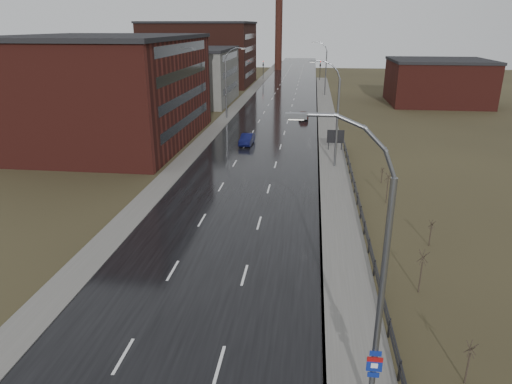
% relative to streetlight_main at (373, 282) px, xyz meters
% --- Properties ---
extents(road, '(14.00, 300.00, 0.06)m').
position_rel_streetlight_main_xyz_m(road, '(-8.47, 58.00, -6.03)').
color(road, black).
rests_on(road, ground).
extents(sidewalk_right, '(3.20, 180.00, 0.18)m').
position_rel_streetlight_main_xyz_m(sidewalk_right, '(0.13, 33.00, -5.97)').
color(sidewalk_right, '#595651').
rests_on(sidewalk_right, ground).
extents(curb_right, '(0.16, 180.00, 0.18)m').
position_rel_streetlight_main_xyz_m(curb_right, '(-1.39, 33.00, -5.97)').
color(curb_right, slate).
rests_on(curb_right, ground).
extents(sidewalk_left, '(2.40, 260.00, 0.12)m').
position_rel_streetlight_main_xyz_m(sidewalk_left, '(-16.67, 58.00, -6.00)').
color(sidewalk_left, '#595651').
rests_on(sidewalk_left, ground).
extents(warehouse_near, '(22.44, 28.56, 13.50)m').
position_rel_streetlight_main_xyz_m(warehouse_near, '(-29.46, 43.00, 0.70)').
color(warehouse_near, '#471914').
rests_on(warehouse_near, ground).
extents(warehouse_mid, '(16.32, 20.40, 10.50)m').
position_rel_streetlight_main_xyz_m(warehouse_mid, '(-26.46, 76.00, -0.80)').
color(warehouse_mid, slate).
rests_on(warehouse_mid, ground).
extents(warehouse_far, '(26.52, 24.48, 15.50)m').
position_rel_streetlight_main_xyz_m(warehouse_far, '(-31.47, 106.00, 1.70)').
color(warehouse_far, '#331611').
rests_on(warehouse_far, ground).
extents(building_right, '(18.36, 16.32, 8.50)m').
position_rel_streetlight_main_xyz_m(building_right, '(21.83, 80.00, -1.80)').
color(building_right, '#471914').
rests_on(building_right, ground).
extents(smokestack, '(2.70, 2.70, 30.70)m').
position_rel_streetlight_main_xyz_m(smokestack, '(-14.47, 148.00, 9.44)').
color(smokestack, '#331611').
rests_on(smokestack, ground).
extents(streetlight_main, '(3.91, 0.29, 12.11)m').
position_rel_streetlight_main_xyz_m(streetlight_main, '(0.00, 0.00, 0.00)').
color(streetlight_main, slate).
rests_on(streetlight_main, ground).
extents(streetlight_right_mid, '(3.36, 0.28, 11.35)m').
position_rel_streetlight_main_xyz_m(streetlight_right_mid, '(0.03, 34.00, -0.22)').
color(streetlight_right_mid, slate).
rests_on(streetlight_right_mid, ground).
extents(streetlight_left, '(3.36, 0.28, 11.35)m').
position_rel_streetlight_main_xyz_m(streetlight_left, '(-16.17, 60.00, -0.22)').
color(streetlight_left, slate).
rests_on(streetlight_left, ground).
extents(streetlight_right_far, '(3.36, 0.28, 11.35)m').
position_rel_streetlight_main_xyz_m(streetlight_right_far, '(0.03, 88.00, -0.22)').
color(streetlight_right_far, slate).
rests_on(streetlight_right_far, ground).
extents(guardrail, '(0.10, 53.05, 1.10)m').
position_rel_streetlight_main_xyz_m(guardrail, '(1.83, 16.32, -5.35)').
color(guardrail, black).
rests_on(guardrail, ground).
extents(shrub_b, '(0.51, 0.53, 2.12)m').
position_rel_streetlight_main_xyz_m(shrub_b, '(4.68, 2.22, -4.93)').
color(shrub_b, '#382D23').
rests_on(shrub_b, ground).
extents(shrub_c, '(0.63, 0.67, 2.69)m').
position_rel_streetlight_main_xyz_m(shrub_c, '(4.20, 9.40, -4.63)').
color(shrub_c, '#382D23').
rests_on(shrub_c, ground).
extents(shrub_d, '(0.46, 0.48, 1.92)m').
position_rel_streetlight_main_xyz_m(shrub_d, '(6.21, 15.67, -5.04)').
color(shrub_d, '#382D23').
rests_on(shrub_d, ground).
extents(shrub_e, '(0.65, 0.69, 2.77)m').
position_rel_streetlight_main_xyz_m(shrub_e, '(4.39, 23.81, -4.59)').
color(shrub_e, '#382D23').
rests_on(shrub_e, ground).
extents(shrub_f, '(0.38, 0.40, 1.58)m').
position_rel_streetlight_main_xyz_m(shrub_f, '(4.71, 29.23, -5.22)').
color(shrub_f, '#382D23').
rests_on(shrub_f, ground).
extents(billboard, '(2.08, 0.17, 2.68)m').
position_rel_streetlight_main_xyz_m(billboard, '(0.63, 40.86, -4.28)').
color(billboard, black).
rests_on(billboard, ground).
extents(traffic_light_left, '(0.58, 2.73, 5.30)m').
position_rel_streetlight_main_xyz_m(traffic_light_left, '(-16.47, 118.00, -1.46)').
color(traffic_light_left, black).
rests_on(traffic_light_left, ground).
extents(traffic_light_right, '(0.58, 2.73, 5.30)m').
position_rel_streetlight_main_xyz_m(traffic_light_right, '(-0.47, 118.00, -1.46)').
color(traffic_light_right, black).
rests_on(traffic_light_right, ground).
extents(car_near, '(1.69, 4.33, 1.41)m').
position_rel_streetlight_main_xyz_m(car_near, '(-10.60, 42.74, -5.36)').
color(car_near, '#0B0E38').
rests_on(car_near, ground).
extents(car_far, '(1.89, 3.99, 1.32)m').
position_rel_streetlight_main_xyz_m(car_far, '(-3.73, 60.95, -5.40)').
color(car_far, '#48100C').
rests_on(car_far, ground).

